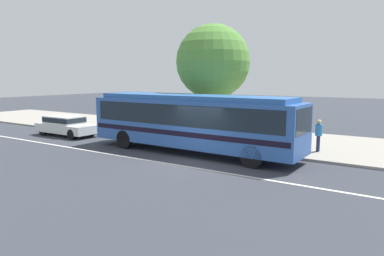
# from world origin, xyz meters

# --- Properties ---
(ground_plane) EXTENTS (120.00, 120.00, 0.00)m
(ground_plane) POSITION_xyz_m (0.00, 0.00, 0.00)
(ground_plane) COLOR #343740
(sidewalk_slab) EXTENTS (60.00, 8.00, 0.12)m
(sidewalk_slab) POSITION_xyz_m (0.00, 7.04, 0.06)
(sidewalk_slab) COLOR #9B948A
(sidewalk_slab) RESTS_ON ground_plane
(lane_stripe_center) EXTENTS (56.00, 0.16, 0.01)m
(lane_stripe_center) POSITION_xyz_m (0.00, -0.80, 0.00)
(lane_stripe_center) COLOR silver
(lane_stripe_center) RESTS_ON ground_plane
(transit_bus) EXTENTS (11.41, 2.70, 2.95)m
(transit_bus) POSITION_xyz_m (-1.23, 1.69, 1.71)
(transit_bus) COLOR #2F5BAA
(transit_bus) RESTS_ON ground_plane
(sedan_behind_bus) EXTENTS (4.44, 1.77, 1.29)m
(sedan_behind_bus) POSITION_xyz_m (-11.16, 1.70, 0.72)
(sedan_behind_bus) COLOR silver
(sedan_behind_bus) RESTS_ON ground_plane
(pedestrian_waiting_near_sign) EXTENTS (0.34, 0.34, 1.61)m
(pedestrian_waiting_near_sign) POSITION_xyz_m (4.23, 4.94, 1.06)
(pedestrian_waiting_near_sign) COLOR #1E2449
(pedestrian_waiting_near_sign) RESTS_ON sidewalk_slab
(bus_stop_sign) EXTENTS (0.08, 0.44, 2.29)m
(bus_stop_sign) POSITION_xyz_m (2.00, 3.77, 1.60)
(bus_stop_sign) COLOR gray
(bus_stop_sign) RESTS_ON sidewalk_slab
(street_tree_near_stop) EXTENTS (4.37, 4.37, 6.80)m
(street_tree_near_stop) POSITION_xyz_m (-2.07, 5.28, 4.72)
(street_tree_near_stop) COLOR brown
(street_tree_near_stop) RESTS_ON sidewalk_slab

